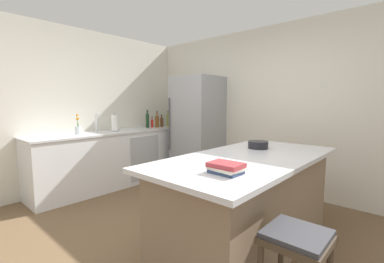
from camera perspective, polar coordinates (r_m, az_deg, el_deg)
The scene contains 19 objects.
ground_plane at distance 2.86m, azimuth -4.71°, elevation -23.24°, with size 7.20×7.20×0.00m, color brown.
wall_rear at distance 4.35m, azimuth 17.32°, elevation 4.63°, with size 6.00×0.10×2.60m, color silver.
wall_left at distance 4.59m, azimuth -26.41°, elevation 4.33°, with size 0.10×6.00×2.60m, color silver.
counter_run_left at distance 4.68m, azimuth -16.10°, elevation -5.53°, with size 0.66×2.82×0.93m.
kitchen_island at distance 2.66m, azimuth 12.23°, elevation -14.76°, with size 1.02×2.13×0.90m.
refrigerator at distance 4.70m, azimuth 1.21°, elevation 0.54°, with size 0.77×0.75×1.87m.
bar_stool at distance 1.80m, azimuth 21.93°, elevation -23.18°, with size 0.36×0.36×0.66m.
sink_faucet at distance 4.47m, azimuth -20.28°, elevation 1.82°, with size 0.15×0.05×0.30m.
flower_vase at distance 4.33m, azimuth -23.81°, elevation 0.59°, with size 0.09×0.09×0.31m.
paper_towel_roll at distance 4.53m, azimuth -16.62°, elevation 1.71°, with size 0.14×0.14×0.31m.
gin_bottle at distance 5.41m, azimuth -4.90°, elevation 2.77°, with size 0.08×0.08×0.35m.
soda_bottle at distance 5.29m, azimuth -5.06°, elevation 2.57°, with size 0.07×0.07×0.32m.
olive_oil_bottle at distance 5.19m, azimuth -5.32°, elevation 2.46°, with size 0.05×0.05×0.31m.
syrup_bottle at distance 5.17m, azimuth -6.68°, elevation 2.09°, with size 0.06×0.06×0.24m.
whiskey_bottle at distance 5.12m, azimuth -7.69°, elevation 2.28°, with size 0.08×0.08×0.32m.
hot_sauce_bottle at distance 5.11m, azimuth -8.76°, elevation 1.80°, with size 0.05×0.05×0.21m.
wine_bottle at distance 5.06m, azimuth -9.78°, elevation 2.44°, with size 0.07×0.07×0.34m.
cookbook_stack at distance 1.90m, azimuth 7.47°, elevation -7.93°, with size 0.25×0.20×0.08m.
mixing_bowl at distance 2.98m, azimuth 14.34°, elevation -2.85°, with size 0.22×0.22×0.08m.
Camera 1 is at (1.82, -1.70, 1.41)m, focal length 24.23 mm.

